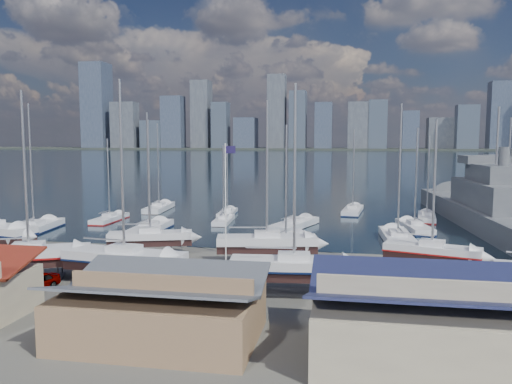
% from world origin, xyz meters
% --- Properties ---
extents(ground, '(1400.00, 1400.00, 0.00)m').
position_xyz_m(ground, '(0.00, -10.00, 0.00)').
color(ground, '#605E59').
rests_on(ground, ground).
extents(water, '(1400.00, 600.00, 0.40)m').
position_xyz_m(water, '(0.00, 300.00, -0.15)').
color(water, '#192A3A').
rests_on(water, ground).
extents(far_shore, '(1400.00, 80.00, 2.20)m').
position_xyz_m(far_shore, '(0.00, 560.00, 1.10)').
color(far_shore, '#2D332D').
rests_on(far_shore, ground).
extents(skyline, '(639.14, 43.80, 107.69)m').
position_xyz_m(skyline, '(-7.83, 553.76, 39.09)').
color(skyline, '#475166').
rests_on(skyline, far_shore).
extents(shed_grey, '(12.60, 8.40, 4.17)m').
position_xyz_m(shed_grey, '(0.00, -26.00, 2.15)').
color(shed_grey, '#8C6B4C').
rests_on(shed_grey, ground).
extents(shed_blue, '(13.65, 9.45, 4.71)m').
position_xyz_m(shed_blue, '(16.00, -26.00, 2.42)').
color(shed_blue, '#BFB293').
rests_on(shed_blue, ground).
extents(sailboat_cradle_1, '(10.66, 6.69, 16.67)m').
position_xyz_m(sailboat_cradle_1, '(-16.46, -15.32, 2.10)').
color(sailboat_cradle_1, '#2D2D33').
rests_on(sailboat_cradle_1, ground).
extents(sailboat_cradle_2, '(9.13, 5.00, 14.49)m').
position_xyz_m(sailboat_cradle_2, '(-9.22, -5.01, 2.00)').
color(sailboat_cradle_2, '#2D2D33').
rests_on(sailboat_cradle_2, ground).
extents(sailboat_cradle_3, '(11.15, 4.48, 17.41)m').
position_xyz_m(sailboat_cradle_3, '(-7.38, -15.31, 2.14)').
color(sailboat_cradle_3, '#2D2D33').
rests_on(sailboat_cradle_3, ground).
extents(sailboat_cradle_4, '(10.32, 4.67, 16.25)m').
position_xyz_m(sailboat_cradle_4, '(3.55, -6.01, 2.09)').
color(sailboat_cradle_4, '#2D2D33').
rests_on(sailboat_cradle_4, ground).
extents(sailboat_cradle_5, '(10.65, 3.91, 16.77)m').
position_xyz_m(sailboat_cradle_5, '(7.23, -15.39, 2.11)').
color(sailboat_cradle_5, '#2D2D33').
rests_on(sailboat_cradle_5, ground).
extents(sailboat_cradle_6, '(9.07, 4.98, 14.27)m').
position_xyz_m(sailboat_cradle_6, '(19.30, -6.62, 1.98)').
color(sailboat_cradle_6, '#2D2D33').
rests_on(sailboat_cradle_6, ground).
extents(sailboat_moored_0, '(4.84, 12.33, 17.95)m').
position_xyz_m(sailboat_moored_0, '(-29.84, 5.09, 0.31)').
color(sailboat_moored_0, black).
rests_on(sailboat_moored_0, water).
extents(sailboat_moored_1, '(2.50, 8.81, 13.16)m').
position_xyz_m(sailboat_moored_1, '(-24.03, 15.33, 0.31)').
color(sailboat_moored_1, black).
rests_on(sailboat_moored_1, water).
extents(sailboat_moored_2, '(3.76, 10.72, 15.88)m').
position_xyz_m(sailboat_moored_2, '(-20.87, 27.67, 0.32)').
color(sailboat_moored_2, black).
rests_on(sailboat_moored_2, water).
extents(sailboat_moored_3, '(3.26, 11.22, 16.72)m').
position_xyz_m(sailboat_moored_3, '(-14.54, 7.73, 0.31)').
color(sailboat_moored_3, black).
rests_on(sailboat_moored_3, water).
extents(sailboat_moored_4, '(2.82, 8.17, 12.12)m').
position_xyz_m(sailboat_moored_4, '(-6.62, 17.14, 0.33)').
color(sailboat_moored_4, black).
rests_on(sailboat_moored_4, water).
extents(sailboat_moored_5, '(2.86, 8.37, 12.31)m').
position_xyz_m(sailboat_moored_5, '(-7.81, 24.60, 0.31)').
color(sailboat_moored_5, black).
rests_on(sailboat_moored_5, water).
extents(sailboat_moored_6, '(5.53, 10.26, 14.77)m').
position_xyz_m(sailboat_moored_6, '(4.42, 2.81, 0.31)').
color(sailboat_moored_6, black).
rests_on(sailboat_moored_6, water).
extents(sailboat_moored_7, '(6.47, 11.20, 16.32)m').
position_xyz_m(sailboat_moored_7, '(4.26, 14.49, 0.32)').
color(sailboat_moored_7, black).
rests_on(sailboat_moored_7, water).
extents(sailboat_moored_8, '(3.94, 10.16, 14.80)m').
position_xyz_m(sailboat_moored_8, '(12.57, 30.53, 0.31)').
color(sailboat_moored_8, black).
rests_on(sailboat_moored_8, water).
extents(sailboat_moored_9, '(3.82, 11.67, 17.40)m').
position_xyz_m(sailboat_moored_9, '(17.55, 6.61, 0.32)').
color(sailboat_moored_9, black).
rests_on(sailboat_moored_9, water).
extents(sailboat_moored_10, '(4.34, 10.14, 14.69)m').
position_xyz_m(sailboat_moored_10, '(20.70, 15.84, 0.31)').
color(sailboat_moored_10, black).
rests_on(sailboat_moored_10, water).
extents(sailboat_moored_11, '(3.76, 9.37, 13.62)m').
position_xyz_m(sailboat_moored_11, '(23.76, 25.28, 0.31)').
color(sailboat_moored_11, black).
rests_on(sailboat_moored_11, water).
extents(naval_ship_east, '(12.07, 54.15, 18.83)m').
position_xyz_m(naval_ship_east, '(31.84, 19.49, 1.68)').
color(naval_ship_east, '#585C61').
rests_on(naval_ship_east, water).
extents(naval_ship_west, '(9.16, 44.34, 17.96)m').
position_xyz_m(naval_ship_west, '(40.58, 43.14, 1.66)').
color(naval_ship_west, '#585C61').
rests_on(naval_ship_west, water).
extents(car_a, '(2.79, 4.33, 1.37)m').
position_xyz_m(car_a, '(-13.88, -18.23, 0.69)').
color(car_a, gray).
rests_on(car_a, ground).
extents(car_b, '(4.80, 2.99, 1.49)m').
position_xyz_m(car_b, '(-5.37, -19.79, 0.75)').
color(car_b, gray).
rests_on(car_b, ground).
extents(car_c, '(3.12, 5.22, 1.36)m').
position_xyz_m(car_c, '(-3.09, -20.65, 0.68)').
color(car_c, gray).
rests_on(car_c, ground).
extents(car_d, '(2.88, 5.19, 1.42)m').
position_xyz_m(car_d, '(10.89, -17.96, 0.71)').
color(car_d, gray).
rests_on(car_d, ground).
extents(flagpole, '(1.07, 0.12, 12.07)m').
position_xyz_m(flagpole, '(-0.08, -8.15, 6.95)').
color(flagpole, white).
rests_on(flagpole, ground).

